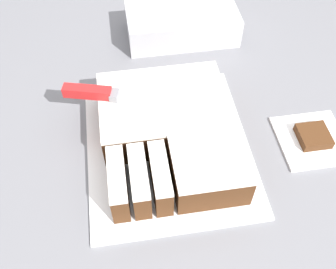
{
  "coord_description": "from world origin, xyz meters",
  "views": [
    {
      "loc": [
        -0.15,
        -0.53,
        1.54
      ],
      "look_at": [
        -0.08,
        -0.05,
        0.93
      ],
      "focal_mm": 42.0,
      "sensor_mm": 36.0,
      "label": 1
    }
  ],
  "objects_px": {
    "cake_board": "(168,147)",
    "knife": "(107,94)",
    "cake": "(170,132)",
    "brownie": "(314,136)",
    "storage_box": "(182,24)"
  },
  "relations": [
    {
      "from": "cake_board",
      "to": "knife",
      "type": "distance_m",
      "value": 0.16
    },
    {
      "from": "cake",
      "to": "knife",
      "type": "relative_size",
      "value": 1.04
    },
    {
      "from": "cake_board",
      "to": "brownie",
      "type": "bearing_deg",
      "value": -5.42
    },
    {
      "from": "cake",
      "to": "knife",
      "type": "height_order",
      "value": "knife"
    },
    {
      "from": "cake",
      "to": "cake_board",
      "type": "bearing_deg",
      "value": -128.59
    },
    {
      "from": "knife",
      "to": "brownie",
      "type": "xyz_separation_m",
      "value": [
        0.41,
        -0.11,
        -0.07
      ]
    },
    {
      "from": "cake_board",
      "to": "brownie",
      "type": "distance_m",
      "value": 0.3
    },
    {
      "from": "cake",
      "to": "knife",
      "type": "bearing_deg",
      "value": 145.4
    },
    {
      "from": "cake",
      "to": "brownie",
      "type": "xyz_separation_m",
      "value": [
        0.3,
        -0.03,
        -0.03
      ]
    },
    {
      "from": "cake_board",
      "to": "storage_box",
      "type": "xyz_separation_m",
      "value": [
        0.09,
        0.36,
        0.03
      ]
    },
    {
      "from": "cake",
      "to": "storage_box",
      "type": "bearing_deg",
      "value": 75.91
    },
    {
      "from": "cake_board",
      "to": "brownie",
      "type": "xyz_separation_m",
      "value": [
        0.3,
        -0.03,
        0.01
      ]
    },
    {
      "from": "cake_board",
      "to": "cake",
      "type": "relative_size",
      "value": 1.22
    },
    {
      "from": "brownie",
      "to": "storage_box",
      "type": "height_order",
      "value": "storage_box"
    },
    {
      "from": "cake",
      "to": "storage_box",
      "type": "relative_size",
      "value": 1.12
    }
  ]
}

